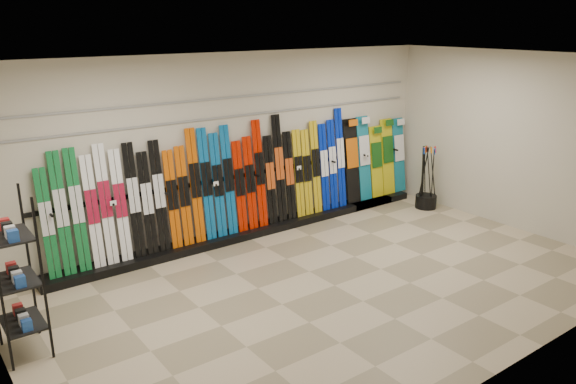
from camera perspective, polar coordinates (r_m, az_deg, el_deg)
floor at (r=7.78m, az=4.77°, el=-9.45°), size 8.00×8.00×0.00m
back_wall at (r=9.20m, az=-5.30°, el=4.65°), size 8.00×0.00×8.00m
right_wall at (r=10.27m, az=22.12°, el=4.77°), size 0.00×5.00×5.00m
ceiling at (r=6.98m, az=5.39°, el=13.15°), size 8.00×8.00×0.00m
ski_rack_base at (r=9.55m, az=-3.23°, el=-3.86°), size 8.00×0.40×0.12m
skis at (r=8.98m, az=-7.11°, el=0.60°), size 5.37×0.25×1.83m
snowboards at (r=11.10m, az=8.85°, el=3.37°), size 1.59×0.25×1.61m
accessory_rack at (r=6.60m, az=-25.93°, el=-7.65°), size 0.40×0.60×1.81m
pole_bin at (r=11.12m, az=13.82°, el=-0.93°), size 0.40×0.40×0.25m
ski_poles at (r=10.98m, az=13.77°, el=1.48°), size 0.39×0.36×1.18m
slatwall_rail_0 at (r=9.09m, az=-5.32°, el=7.71°), size 7.60×0.02×0.03m
slatwall_rail_1 at (r=9.05m, az=-5.38°, el=9.58°), size 7.60×0.02×0.03m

